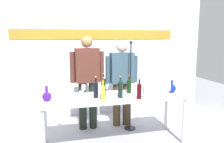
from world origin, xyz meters
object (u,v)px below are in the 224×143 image
at_px(wine_bottle_3, 103,92).
at_px(wine_glass_right_0, 140,84).
at_px(decanter_blue_left, 47,96).
at_px(presenter_left, 87,77).
at_px(wine_bottle_1, 96,89).
at_px(wine_glass_left_4, 84,87).
at_px(wine_glass_right_5, 145,91).
at_px(wine_glass_left_1, 57,87).
at_px(decanter_blue_right, 172,88).
at_px(wine_bottle_0, 139,90).
at_px(wine_glass_right_1, 169,88).
at_px(wine_glass_right_2, 164,91).
at_px(wine_bottle_5, 104,89).
at_px(display_table, 114,100).
at_px(wine_glass_left_2, 67,94).
at_px(wine_glass_right_4, 141,85).
at_px(wine_bottle_2, 129,85).
at_px(presenter_right, 122,77).
at_px(wine_bottle_4, 104,85).
at_px(wine_glass_left_0, 81,94).
at_px(wine_bottle_6, 120,88).
at_px(wine_glass_right_3, 151,83).
at_px(wine_glass_left_3, 66,91).
at_px(microphone_stand, 130,100).

distance_m(wine_bottle_3, wine_glass_right_0, 0.87).
height_order(decanter_blue_left, presenter_left, presenter_left).
distance_m(presenter_left, wine_bottle_1, 0.71).
distance_m(wine_glass_left_4, wine_glass_right_5, 0.97).
xyz_separation_m(wine_glass_left_1, wine_glass_right_0, (1.38, -0.03, -0.02)).
relative_size(decanter_blue_right, wine_bottle_1, 0.63).
xyz_separation_m(wine_bottle_0, wine_glass_right_1, (0.53, 0.11, -0.02)).
relative_size(wine_glass_right_1, wine_glass_right_2, 1.04).
xyz_separation_m(wine_bottle_3, wine_bottle_5, (0.04, 0.14, 0.01)).
distance_m(display_table, wine_glass_left_2, 0.75).
xyz_separation_m(wine_bottle_0, wine_glass_right_4, (0.19, 0.43, -0.01)).
distance_m(wine_bottle_2, wine_glass_left_2, 1.02).
xyz_separation_m(presenter_right, wine_bottle_4, (-0.45, -0.46, -0.02)).
relative_size(wine_bottle_3, wine_glass_left_2, 2.03).
xyz_separation_m(decanter_blue_left, wine_glass_right_5, (1.40, -0.20, 0.03)).
bearing_deg(display_table, wine_bottle_0, -40.23).
bearing_deg(wine_glass_right_1, wine_glass_left_0, -178.69).
height_order(wine_glass_left_2, wine_glass_left_4, wine_glass_left_4).
bearing_deg(wine_bottle_6, wine_glass_right_0, 39.26).
relative_size(wine_bottle_4, wine_glass_right_3, 2.09).
xyz_separation_m(presenter_left, wine_glass_left_4, (-0.12, -0.43, -0.10)).
bearing_deg(wine_glass_left_3, wine_bottle_6, -13.55).
height_order(wine_bottle_1, wine_glass_left_0, wine_bottle_1).
distance_m(wine_bottle_2, wine_glass_left_3, 1.00).
bearing_deg(wine_bottle_6, wine_glass_left_4, 143.51).
xyz_separation_m(wine_bottle_1, wine_glass_left_3, (-0.43, 0.10, -0.03)).
bearing_deg(wine_glass_right_1, presenter_left, 144.75).
height_order(decanter_blue_right, wine_glass_left_0, decanter_blue_right).
distance_m(decanter_blue_right, wine_glass_right_4, 0.51).
distance_m(decanter_blue_right, wine_bottle_2, 0.70).
bearing_deg(wine_bottle_3, wine_bottle_0, -7.20).
xyz_separation_m(display_table, wine_glass_left_0, (-0.53, -0.18, 0.17)).
bearing_deg(decanter_blue_left, wine_glass_left_4, 27.02).
bearing_deg(presenter_right, wine_bottle_6, -108.26).
bearing_deg(wine_bottle_5, wine_glass_right_2, -14.65).
xyz_separation_m(wine_bottle_4, wine_bottle_6, (0.18, -0.34, 0.01)).
distance_m(wine_bottle_3, wine_bottle_4, 0.42).
distance_m(wine_bottle_2, wine_bottle_6, 0.32).
bearing_deg(presenter_left, presenter_right, 0.00).
relative_size(wine_glass_left_1, wine_glass_right_2, 1.15).
bearing_deg(wine_bottle_1, wine_bottle_0, -20.20).
distance_m(wine_glass_left_2, wine_glass_left_4, 0.44).
xyz_separation_m(wine_glass_left_2, wine_glass_right_3, (1.45, 0.36, 0.01)).
bearing_deg(microphone_stand, decanter_blue_left, -160.93).
bearing_deg(wine_glass_right_0, wine_bottle_1, -160.31).
distance_m(wine_glass_left_0, wine_glass_right_4, 1.08).
bearing_deg(wine_bottle_4, wine_glass_right_0, 3.77).
xyz_separation_m(decanter_blue_right, wine_glass_left_2, (-1.69, -0.06, 0.03)).
distance_m(wine_glass_left_4, wine_glass_right_2, 1.25).
relative_size(display_table, decanter_blue_right, 10.92).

